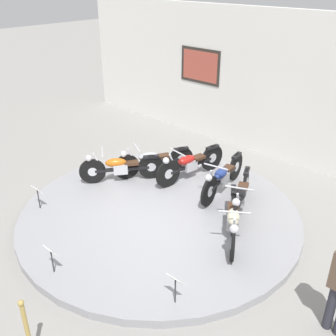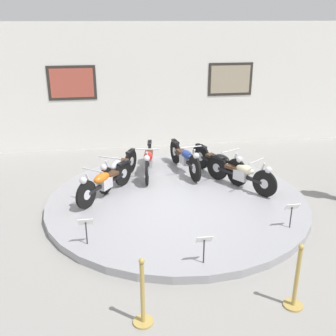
{
  "view_description": "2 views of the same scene",
  "coord_description": "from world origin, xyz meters",
  "px_view_note": "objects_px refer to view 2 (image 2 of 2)",
  "views": [
    {
      "loc": [
        4.74,
        -4.83,
        4.56
      ],
      "look_at": [
        -0.16,
        0.42,
        0.92
      ],
      "focal_mm": 42.0,
      "sensor_mm": 36.0,
      "label": 1
    },
    {
      "loc": [
        -1.39,
        -7.71,
        3.88
      ],
      "look_at": [
        -0.21,
        -0.05,
        0.89
      ],
      "focal_mm": 42.0,
      "sensor_mm": 36.0,
      "label": 2
    }
  ],
  "objects_px": {
    "motorcycle_orange": "(105,181)",
    "stanchion_post_right_of_entry": "(296,286)",
    "motorcycle_red": "(148,159)",
    "motorcycle_black": "(219,162)",
    "stanchion_post_left_of_entry": "(143,302)",
    "info_placard_front_left": "(86,225)",
    "motorcycle_silver": "(118,168)",
    "info_placard_front_right": "(292,210)",
    "motorcycle_cream": "(241,173)",
    "motorcycle_blue": "(185,158)",
    "info_placard_front_centre": "(204,243)"
  },
  "relations": [
    {
      "from": "motorcycle_orange",
      "to": "stanchion_post_right_of_entry",
      "type": "xyz_separation_m",
      "value": [
        2.63,
        -3.8,
        -0.18
      ]
    },
    {
      "from": "motorcycle_orange",
      "to": "stanchion_post_right_of_entry",
      "type": "height_order",
      "value": "stanchion_post_right_of_entry"
    },
    {
      "from": "motorcycle_red",
      "to": "motorcycle_black",
      "type": "bearing_deg",
      "value": -14.7
    },
    {
      "from": "stanchion_post_left_of_entry",
      "to": "info_placard_front_left",
      "type": "bearing_deg",
      "value": 113.13
    },
    {
      "from": "stanchion_post_right_of_entry",
      "to": "stanchion_post_left_of_entry",
      "type": "bearing_deg",
      "value": 180.0
    },
    {
      "from": "motorcycle_black",
      "to": "info_placard_front_left",
      "type": "xyz_separation_m",
      "value": [
        -3.12,
        -2.65,
        -0.02
      ]
    },
    {
      "from": "info_placard_front_left",
      "to": "stanchion_post_right_of_entry",
      "type": "distance_m",
      "value": 3.51
    },
    {
      "from": "motorcycle_silver",
      "to": "info_placard_front_left",
      "type": "xyz_separation_m",
      "value": [
        -0.65,
        -2.65,
        -0.01
      ]
    },
    {
      "from": "motorcycle_orange",
      "to": "info_placard_front_right",
      "type": "relative_size",
      "value": 3.11
    },
    {
      "from": "motorcycle_black",
      "to": "info_placard_front_left",
      "type": "relative_size",
      "value": 3.59
    },
    {
      "from": "motorcycle_orange",
      "to": "info_placard_front_right",
      "type": "xyz_separation_m",
      "value": [
        3.44,
        -1.92,
        -0.0
      ]
    },
    {
      "from": "motorcycle_cream",
      "to": "stanchion_post_right_of_entry",
      "type": "height_order",
      "value": "stanchion_post_right_of_entry"
    },
    {
      "from": "motorcycle_blue",
      "to": "motorcycle_silver",
      "type": "bearing_deg",
      "value": -165.27
    },
    {
      "from": "motorcycle_orange",
      "to": "stanchion_post_left_of_entry",
      "type": "relative_size",
      "value": 1.55
    },
    {
      "from": "motorcycle_silver",
      "to": "stanchion_post_left_of_entry",
      "type": "relative_size",
      "value": 1.71
    },
    {
      "from": "motorcycle_red",
      "to": "info_placard_front_left",
      "type": "relative_size",
      "value": 3.88
    },
    {
      "from": "info_placard_front_right",
      "to": "motorcycle_silver",
      "type": "bearing_deg",
      "value": 139.64
    },
    {
      "from": "info_placard_front_right",
      "to": "info_placard_front_centre",
      "type": "bearing_deg",
      "value": -155.3
    },
    {
      "from": "motorcycle_cream",
      "to": "info_placard_front_right",
      "type": "xyz_separation_m",
      "value": [
        0.33,
        -1.92,
        -0.01
      ]
    },
    {
      "from": "stanchion_post_right_of_entry",
      "to": "motorcycle_red",
      "type": "bearing_deg",
      "value": 107.22
    },
    {
      "from": "motorcycle_silver",
      "to": "info_placard_front_left",
      "type": "height_order",
      "value": "motorcycle_silver"
    },
    {
      "from": "motorcycle_orange",
      "to": "stanchion_post_left_of_entry",
      "type": "xyz_separation_m",
      "value": [
        0.48,
        -3.8,
        -0.18
      ]
    },
    {
      "from": "motorcycle_silver",
      "to": "motorcycle_blue",
      "type": "height_order",
      "value": "motorcycle_blue"
    },
    {
      "from": "stanchion_post_right_of_entry",
      "to": "info_placard_front_left",
      "type": "bearing_deg",
      "value": 147.51
    },
    {
      "from": "motorcycle_blue",
      "to": "stanchion_post_left_of_entry",
      "type": "height_order",
      "value": "stanchion_post_left_of_entry"
    },
    {
      "from": "info_placard_front_right",
      "to": "motorcycle_cream",
      "type": "bearing_deg",
      "value": 99.68
    },
    {
      "from": "motorcycle_cream",
      "to": "stanchion_post_left_of_entry",
      "type": "bearing_deg",
      "value": -124.7
    },
    {
      "from": "motorcycle_blue",
      "to": "info_placard_front_right",
      "type": "height_order",
      "value": "motorcycle_blue"
    },
    {
      "from": "info_placard_front_right",
      "to": "stanchion_post_right_of_entry",
      "type": "relative_size",
      "value": 0.5
    },
    {
      "from": "motorcycle_silver",
      "to": "motorcycle_red",
      "type": "distance_m",
      "value": 0.89
    },
    {
      "from": "info_placard_front_centre",
      "to": "stanchion_post_left_of_entry",
      "type": "xyz_separation_m",
      "value": [
        -1.08,
        -1.02,
        -0.18
      ]
    },
    {
      "from": "info_placard_front_right",
      "to": "stanchion_post_left_of_entry",
      "type": "bearing_deg",
      "value": -147.51
    },
    {
      "from": "motorcycle_blue",
      "to": "motorcycle_cream",
      "type": "distance_m",
      "value": 1.61
    },
    {
      "from": "motorcycle_blue",
      "to": "stanchion_post_right_of_entry",
      "type": "relative_size",
      "value": 1.93
    },
    {
      "from": "motorcycle_blue",
      "to": "info_placard_front_right",
      "type": "bearing_deg",
      "value": -65.47
    },
    {
      "from": "info_placard_front_right",
      "to": "stanchion_post_right_of_entry",
      "type": "distance_m",
      "value": 2.06
    },
    {
      "from": "info_placard_front_right",
      "to": "motorcycle_blue",
      "type": "bearing_deg",
      "value": 114.53
    },
    {
      "from": "motorcycle_cream",
      "to": "stanchion_post_left_of_entry",
      "type": "distance_m",
      "value": 4.63
    },
    {
      "from": "motorcycle_blue",
      "to": "info_placard_front_right",
      "type": "xyz_separation_m",
      "value": [
        1.41,
        -3.1,
        -0.02
      ]
    },
    {
      "from": "info_placard_front_centre",
      "to": "stanchion_post_right_of_entry",
      "type": "distance_m",
      "value": 1.49
    },
    {
      "from": "motorcycle_silver",
      "to": "info_placard_front_right",
      "type": "distance_m",
      "value": 4.09
    },
    {
      "from": "info_placard_front_centre",
      "to": "stanchion_post_right_of_entry",
      "type": "height_order",
      "value": "stanchion_post_right_of_entry"
    },
    {
      "from": "info_placard_front_centre",
      "to": "info_placard_front_right",
      "type": "height_order",
      "value": "same"
    },
    {
      "from": "motorcycle_silver",
      "to": "motorcycle_black",
      "type": "distance_m",
      "value": 2.47
    },
    {
      "from": "stanchion_post_right_of_entry",
      "to": "info_placard_front_right",
      "type": "bearing_deg",
      "value": 66.87
    },
    {
      "from": "motorcycle_cream",
      "to": "stanchion_post_right_of_entry",
      "type": "bearing_deg",
      "value": -97.17
    },
    {
      "from": "motorcycle_orange",
      "to": "info_placard_front_centre",
      "type": "bearing_deg",
      "value": -60.77
    },
    {
      "from": "motorcycle_silver",
      "to": "stanchion_post_left_of_entry",
      "type": "distance_m",
      "value": 4.54
    },
    {
      "from": "info_placard_front_left",
      "to": "info_placard_front_centre",
      "type": "xyz_separation_m",
      "value": [
        1.88,
        -0.87,
        0.0
      ]
    },
    {
      "from": "motorcycle_blue",
      "to": "info_placard_front_centre",
      "type": "xyz_separation_m",
      "value": [
        -0.47,
        -3.96,
        -0.02
      ]
    }
  ]
}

